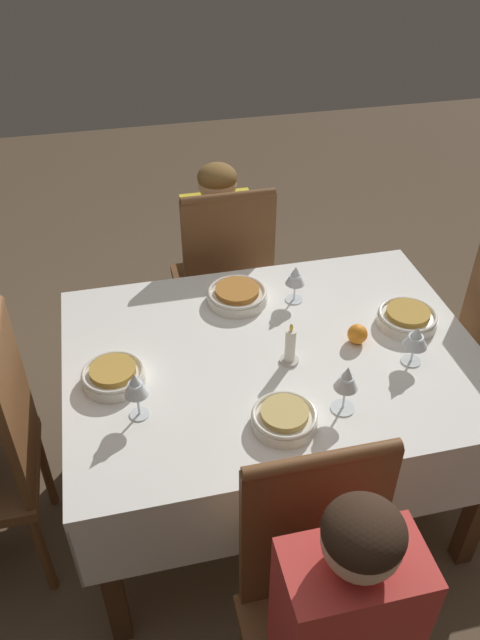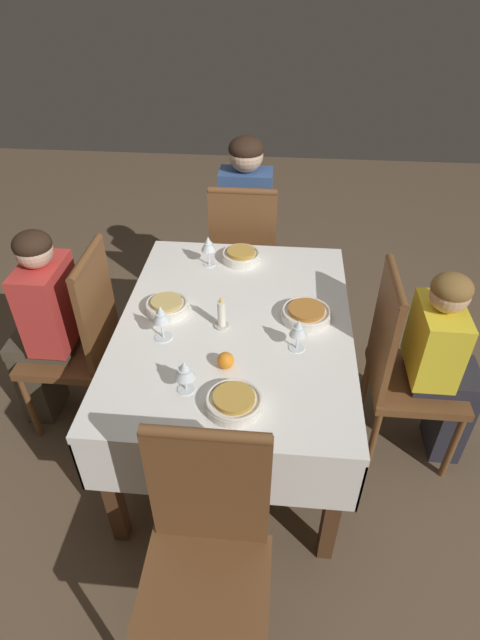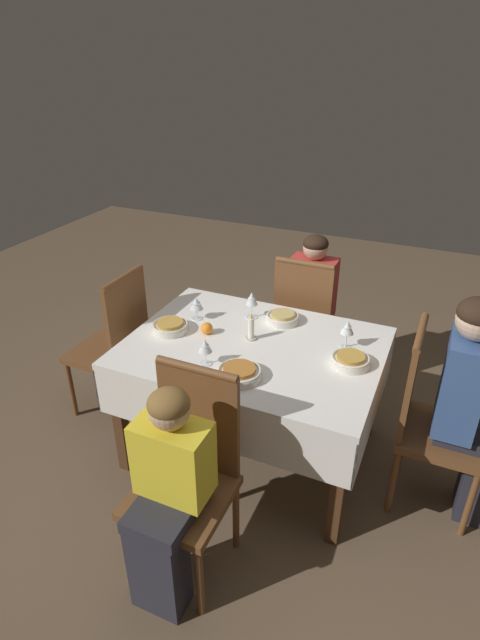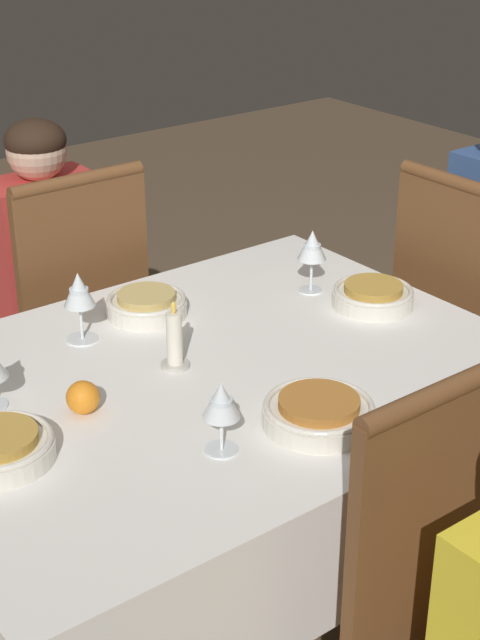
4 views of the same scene
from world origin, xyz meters
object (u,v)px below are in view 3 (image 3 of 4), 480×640
(wine_glass_south, at_px, (205,347))
(wine_glass_west, at_px, (196,304))
(orange_fruit, at_px, (207,328))
(chair_west, at_px, (116,341))
(wine_glass_north, at_px, (252,300))
(chair_south, at_px, (189,468))
(bowl_south, at_px, (239,372))
(wine_glass_east, at_px, (347,328))
(chair_north, at_px, (306,319))
(person_child_yellow, at_px, (167,492))
(bowl_north, at_px, (283,317))
(bowl_east, at_px, (351,360))
(candle_centerpiece, at_px, (251,330))
(person_child_red, at_px, (314,301))
(chair_east, at_px, (429,415))
(person_adult_denim, at_px, (470,400))
(bowl_west, at_px, (170,326))
(dining_table, at_px, (253,360))

(wine_glass_south, bearing_deg, wine_glass_west, 123.55)
(wine_glass_west, height_order, orange_fruit, wine_glass_west)
(chair_west, relative_size, wine_glass_north, 6.05)
(chair_south, xyz_separation_m, bowl_south, (0.04, 0.44, 0.23))
(bowl_south, bearing_deg, wine_glass_east, 50.19)
(chair_north, distance_m, wine_glass_west, 0.83)
(chair_north, xyz_separation_m, chair_west, (-0.99, -0.74, 0.00))
(person_child_yellow, height_order, bowl_north, person_child_yellow)
(bowl_east, bearing_deg, candle_centerpiece, 176.65)
(chair_north, distance_m, wine_glass_south, 1.07)
(wine_glass_north, bearing_deg, wine_glass_west, -152.83)
(bowl_north, bearing_deg, chair_north, 87.84)
(chair_west, xyz_separation_m, bowl_north, (0.97, 0.30, 0.23))
(person_child_red, height_order, wine_glass_west, person_child_red)
(chair_east, bearing_deg, person_adult_denim, -90.00)
(person_adult_denim, xyz_separation_m, bowl_south, (-1.02, -0.34, 0.08))
(wine_glass_west, distance_m, orange_fruit, 0.20)
(chair_south, bearing_deg, bowl_north, 87.60)
(wine_glass_east, relative_size, bowl_north, 0.84)
(wine_glass_east, xyz_separation_m, orange_fruit, (-0.73, -0.17, -0.08))
(person_adult_denim, bearing_deg, bowl_south, 108.41)
(bowl_north, bearing_deg, chair_west, -162.59)
(person_child_yellow, distance_m, wine_glass_east, 1.21)
(chair_south, distance_m, wine_glass_west, 1.02)
(chair_east, height_order, person_child_red, person_child_red)
(person_child_red, bearing_deg, wine_glass_west, 57.94)
(person_child_yellow, relative_size, bowl_west, 4.92)
(wine_glass_east, xyz_separation_m, bowl_north, (-0.40, 0.13, -0.09))
(wine_glass_east, height_order, bowl_west, wine_glass_east)
(wine_glass_south, bearing_deg, bowl_south, -10.95)
(wine_glass_east, height_order, wine_glass_south, wine_glass_east)
(chair_west, distance_m, wine_glass_north, 0.89)
(wine_glass_south, distance_m, candle_centerpiece, 0.34)
(bowl_east, bearing_deg, person_adult_denim, 1.86)
(bowl_west, bearing_deg, candle_centerpiece, 12.20)
(wine_glass_east, bearing_deg, chair_south, -115.55)
(person_child_red, relative_size, candle_centerpiece, 7.05)
(person_adult_denim, xyz_separation_m, candle_centerpiece, (-1.11, 0.01, 0.11))
(bowl_east, distance_m, wine_glass_west, 0.93)
(chair_north, height_order, person_child_yellow, person_child_yellow)
(wine_glass_west, bearing_deg, candle_centerpiece, -12.79)
(chair_south, bearing_deg, person_adult_denim, 36.34)
(chair_south, height_order, person_child_yellow, person_child_yellow)
(person_child_red, xyz_separation_m, bowl_west, (-0.55, -0.96, 0.16))
(chair_north, xyz_separation_m, bowl_east, (0.44, -0.72, 0.23))
(dining_table, bearing_deg, orange_fruit, 178.42)
(chair_north, relative_size, wine_glass_east, 6.16)
(bowl_south, bearing_deg, chair_south, -95.46)
(person_child_yellow, bearing_deg, bowl_east, 61.87)
(wine_glass_west, bearing_deg, orange_fruit, -44.34)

